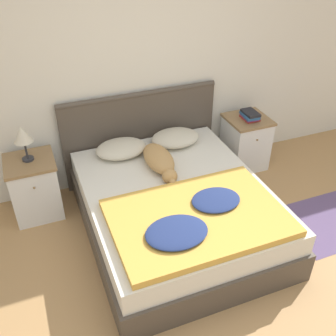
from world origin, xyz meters
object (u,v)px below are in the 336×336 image
object	(u,v)px
pillow_left	(121,148)
bed	(176,210)
book_stack	(250,115)
dog	(160,160)
pillow_right	(175,138)
table_lamp	(22,135)
nightstand_right	(245,142)
nightstand_left	(35,187)

from	to	relation	value
pillow_left	bed	bearing A→B (deg)	-68.21
pillow_left	book_stack	world-z (taller)	book_stack
dog	pillow_right	bearing A→B (deg)	49.57
book_stack	table_lamp	xyz separation A→B (m)	(-2.39, 0.05, 0.21)
dog	pillow_left	bearing A→B (deg)	127.50
nightstand_right	pillow_left	world-z (taller)	pillow_left
table_lamp	pillow_left	bearing A→B (deg)	-2.40
book_stack	table_lamp	size ratio (longest dim) A/B	0.66
bed	book_stack	bearing A→B (deg)	31.58
pillow_right	dog	xyz separation A→B (m)	(-0.31, -0.37, 0.01)
dog	book_stack	size ratio (longest dim) A/B	3.12
nightstand_right	pillow_right	xyz separation A→B (m)	(-0.90, -0.02, 0.25)
pillow_right	book_stack	size ratio (longest dim) A/B	2.18
pillow_right	dog	distance (m)	0.48
bed	nightstand_right	bearing A→B (deg)	32.43
nightstand_right	pillow_left	xyz separation A→B (m)	(-1.49, -0.02, 0.25)
nightstand_right	nightstand_left	bearing A→B (deg)	180.00
nightstand_left	bed	bearing A→B (deg)	-32.43
bed	table_lamp	world-z (taller)	table_lamp
bed	pillow_right	size ratio (longest dim) A/B	3.84
pillow_left	nightstand_left	bearing A→B (deg)	179.03
pillow_left	dog	distance (m)	0.46
nightstand_left	pillow_right	world-z (taller)	pillow_right
bed	nightstand_right	size ratio (longest dim) A/B	3.18
nightstand_left	nightstand_right	distance (m)	2.38
book_stack	dog	bearing A→B (deg)	-163.53
nightstand_right	dog	xyz separation A→B (m)	(-1.21, -0.38, 0.27)
pillow_left	pillow_right	xyz separation A→B (m)	(0.59, 0.00, 0.00)
bed	pillow_left	distance (m)	0.86
nightstand_left	pillow_right	distance (m)	1.51
pillow_right	nightstand_right	bearing A→B (deg)	0.97
nightstand_left	table_lamp	distance (m)	0.57
dog	book_stack	distance (m)	1.26
bed	nightstand_right	xyz separation A→B (m)	(1.19, 0.76, 0.07)
pillow_left	nightstand_right	bearing A→B (deg)	0.59
bed	book_stack	distance (m)	1.46
table_lamp	book_stack	bearing A→B (deg)	-1.13
nightstand_right	pillow_right	bearing A→B (deg)	-179.03
book_stack	table_lamp	world-z (taller)	table_lamp
nightstand_left	pillow_left	bearing A→B (deg)	-0.97
nightstand_right	book_stack	distance (m)	0.36
nightstand_right	pillow_left	size ratio (longest dim) A/B	1.21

